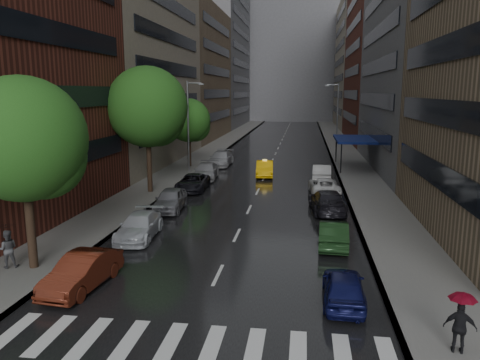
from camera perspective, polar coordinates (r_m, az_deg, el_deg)
ground at (r=18.08m, az=-5.12°, el=-16.25°), size 220.00×220.00×0.00m
road at (r=66.28m, az=4.58°, el=3.69°), size 14.00×140.00×0.01m
sidewalk_left at (r=67.38m, az=-3.10°, el=3.88°), size 4.00×140.00×0.15m
sidewalk_right at (r=66.38m, az=12.37°, el=3.54°), size 4.00×140.00×0.15m
crosswalk at (r=16.32m, az=-6.05°, el=-19.41°), size 13.15×2.80×0.01m
buildings_left at (r=77.16m, az=-6.51°, el=16.55°), size 8.00×108.00×38.00m
buildings_right at (r=73.56m, az=17.29°, el=15.68°), size 8.05×109.10×36.00m
building_far at (r=133.94m, az=6.44°, el=14.10°), size 40.00×14.00×32.00m
tree_near at (r=22.83m, az=-24.94°, el=4.51°), size 5.59×5.59×8.91m
tree_mid at (r=37.94m, az=-11.24°, el=8.73°), size 6.37×6.37×10.15m
tree_far at (r=50.75m, az=-6.27°, el=7.23°), size 4.66×4.66×7.43m
taxi at (r=45.49m, az=3.03°, el=1.38°), size 1.93×4.70×1.52m
parked_cars_left at (r=38.00m, az=-6.20°, el=-0.57°), size 2.39×38.24×1.60m
parked_cars_right at (r=33.09m, az=10.56°, el=-2.43°), size 2.68×29.98×1.56m
ped_black_umbrella at (r=24.18m, az=-26.54°, el=-6.77°), size 1.07×0.99×2.09m
ped_red_umbrella at (r=16.54m, az=25.34°, el=-14.89°), size 1.04×0.82×2.01m
street_lamp_left at (r=47.19m, az=-6.25°, el=6.73°), size 1.74×0.22×9.00m
street_lamp_right at (r=60.89m, az=11.70°, el=7.48°), size 1.74×0.22×9.00m
awning at (r=51.19m, az=13.76°, el=4.83°), size 4.00×8.00×3.12m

